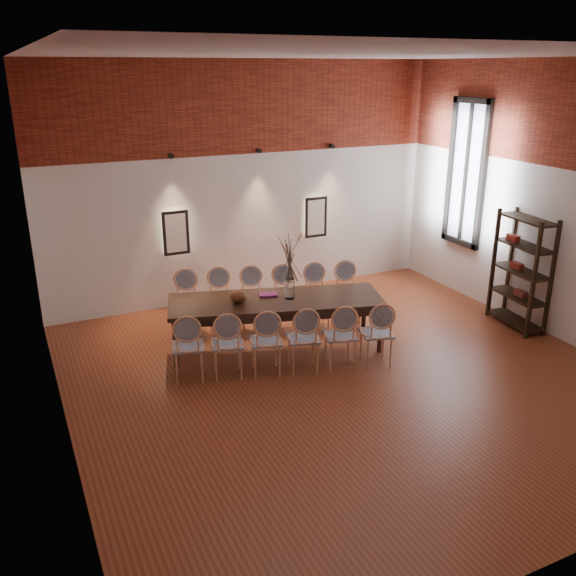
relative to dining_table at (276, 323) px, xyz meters
name	(u,v)px	position (x,y,z in m)	size (l,w,h in m)	color
floor	(348,378)	(0.47, -1.26, -0.39)	(7.00, 7.00, 0.02)	brown
ceiling	(361,53)	(0.47, -1.26, 3.63)	(7.00, 7.00, 0.02)	silver
wall_back	(246,183)	(0.47, 2.29, 1.62)	(7.00, 0.10, 4.00)	silver
wall_left	(42,270)	(-3.08, -1.26, 1.62)	(0.10, 7.00, 4.00)	silver
wall_right	(564,204)	(4.02, -1.26, 1.62)	(0.10, 7.00, 4.00)	silver
brick_band_back	(245,107)	(0.47, 2.22, 2.88)	(7.00, 0.02, 1.50)	maroon
brick_band_left	(31,139)	(-3.01, -1.26, 2.88)	(0.02, 7.00, 1.50)	maroon
brick_band_right	(575,115)	(3.95, -1.26, 2.88)	(0.02, 7.00, 1.50)	maroon
niche_left	(175,233)	(-0.83, 2.19, 0.93)	(0.36, 0.06, 0.66)	#FFEAC6
niche_right	(315,217)	(1.77, 2.19, 0.93)	(0.36, 0.06, 0.66)	#FFEAC6
spot_fixture_left	(171,156)	(-0.83, 2.16, 2.17)	(0.08, 0.08, 0.10)	black
spot_fixture_mid	(259,151)	(0.67, 2.16, 2.17)	(0.08, 0.08, 0.10)	black
spot_fixture_right	(332,146)	(2.07, 2.16, 2.17)	(0.08, 0.08, 0.10)	black
window_glass	(467,173)	(3.93, 0.74, 1.77)	(0.02, 0.78, 2.38)	silver
window_frame	(466,174)	(3.91, 0.74, 1.77)	(0.08, 0.90, 2.50)	black
window_mullion	(466,174)	(3.91, 0.74, 1.77)	(0.06, 0.06, 2.40)	black
dining_table	(276,323)	(0.00, 0.00, 0.00)	(3.04, 0.98, 0.75)	#331C12
chair_near_a	(188,346)	(-1.43, -0.39, 0.09)	(0.44, 0.44, 0.94)	#E7A67B
chair_near_b	(227,343)	(-0.94, -0.53, 0.09)	(0.44, 0.44, 0.94)	#E7A67B
chair_near_c	(266,341)	(-0.45, -0.67, 0.09)	(0.44, 0.44, 0.94)	#E7A67B
chair_near_d	(303,338)	(0.03, -0.81, 0.09)	(0.44, 0.44, 0.94)	#E7A67B
chair_near_e	(340,335)	(0.52, -0.95, 0.09)	(0.44, 0.44, 0.94)	#E7A67B
chair_near_f	(376,333)	(1.00, -1.09, 0.09)	(0.44, 0.44, 0.94)	#E7A67B
chair_far_a	(187,303)	(-1.00, 1.09, 0.09)	(0.44, 0.44, 0.94)	#E7A67B
chair_far_b	(220,301)	(-0.52, 0.95, 0.09)	(0.44, 0.44, 0.94)	#E7A67B
chair_far_c	(253,299)	(-0.03, 0.81, 0.09)	(0.44, 0.44, 0.94)	#E7A67B
chair_far_d	(285,297)	(0.45, 0.67, 0.09)	(0.44, 0.44, 0.94)	#E7A67B
chair_far_e	(317,296)	(0.94, 0.53, 0.09)	(0.44, 0.44, 0.94)	#E7A67B
chair_far_f	(348,294)	(1.43, 0.39, 0.09)	(0.44, 0.44, 0.94)	#E7A67B
vase	(290,288)	(0.19, -0.05, 0.53)	(0.14, 0.14, 0.30)	silver
dried_branches	(290,258)	(0.19, -0.05, 0.98)	(0.50, 0.50, 0.70)	#4A3C29
bowl	(238,297)	(-0.53, 0.10, 0.46)	(0.24, 0.24, 0.18)	#5B2F16
book	(268,295)	(-0.05, 0.18, 0.39)	(0.26, 0.18, 0.03)	#802161
shelving_rack	(521,271)	(3.75, -0.89, 0.53)	(0.38, 1.00, 1.80)	black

